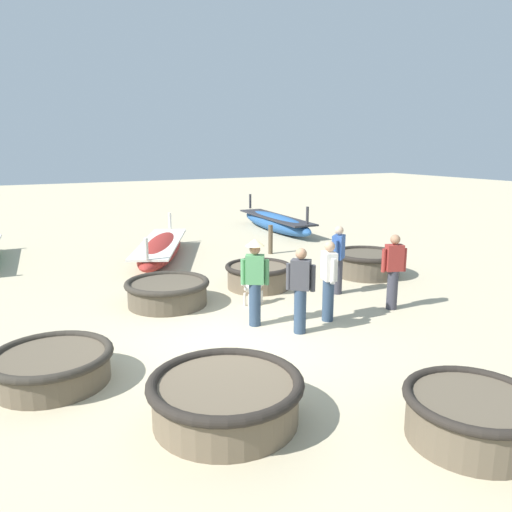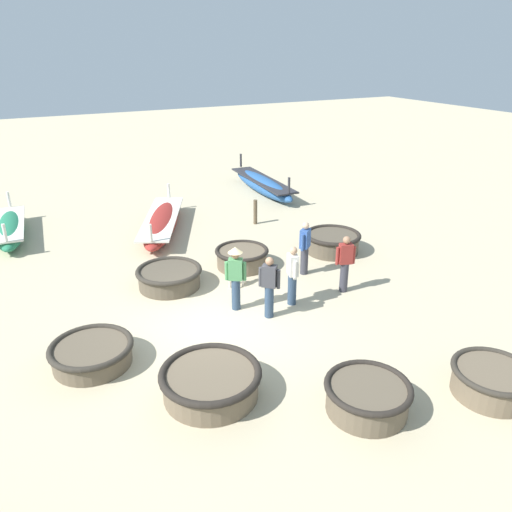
% 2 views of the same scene
% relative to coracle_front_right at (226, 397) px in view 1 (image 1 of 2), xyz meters
% --- Properties ---
extents(ground_plane, '(80.00, 80.00, 0.00)m').
position_rel_coracle_front_right_xyz_m(ground_plane, '(1.15, 2.33, -0.31)').
color(ground_plane, '#C6B793').
extents(coracle_front_right, '(1.93, 1.93, 0.57)m').
position_rel_coracle_front_right_xyz_m(coracle_front_right, '(0.00, 0.00, 0.00)').
color(coracle_front_right, brown).
rests_on(coracle_front_right, ground).
extents(coracle_nearest, '(1.78, 1.78, 0.63)m').
position_rel_coracle_front_right_xyz_m(coracle_nearest, '(6.14, 4.78, 0.03)').
color(coracle_nearest, brown).
rests_on(coracle_nearest, ground).
extents(coracle_upturned, '(1.59, 1.59, 0.58)m').
position_rel_coracle_front_right_xyz_m(coracle_upturned, '(3.08, 5.03, -0.00)').
color(coracle_upturned, brown).
rests_on(coracle_upturned, ground).
extents(coracle_weathered, '(1.73, 1.73, 0.48)m').
position_rel_coracle_front_right_xyz_m(coracle_weathered, '(-1.80, 2.05, -0.05)').
color(coracle_weathered, brown).
rests_on(coracle_weathered, ground).
extents(coracle_far_left, '(1.58, 1.58, 0.58)m').
position_rel_coracle_front_right_xyz_m(coracle_far_left, '(2.34, -1.68, -0.00)').
color(coracle_far_left, brown).
rests_on(coracle_far_left, ground).
extents(coracle_tilted, '(1.79, 1.79, 0.54)m').
position_rel_coracle_front_right_xyz_m(coracle_tilted, '(0.75, 4.76, -0.02)').
color(coracle_tilted, brown).
rests_on(coracle_tilted, ground).
extents(long_boat_red_hull, '(1.21, 5.42, 1.25)m').
position_rel_coracle_front_right_xyz_m(long_boat_red_hull, '(7.37, 11.82, 0.05)').
color(long_boat_red_hull, '#285693').
rests_on(long_boat_red_hull, ground).
extents(long_boat_white_hull, '(3.09, 5.10, 1.07)m').
position_rel_coracle_front_right_xyz_m(long_boat_white_hull, '(1.91, 9.12, -0.00)').
color(long_boat_white_hull, maroon).
rests_on(long_boat_white_hull, ground).
extents(fisherman_standing_right, '(0.44, 0.38, 1.57)m').
position_rel_coracle_front_right_xyz_m(fisherman_standing_right, '(4.46, 3.78, 0.52)').
color(fisherman_standing_right, '#383842').
rests_on(fisherman_standing_right, ground).
extents(fisherman_standing_left, '(0.51, 0.32, 1.57)m').
position_rel_coracle_front_right_xyz_m(fisherman_standing_left, '(4.81, 2.37, 0.52)').
color(fisherman_standing_left, '#383842').
rests_on(fisherman_standing_left, ground).
extents(fisherman_hauling, '(0.47, 0.37, 1.67)m').
position_rel_coracle_front_right_xyz_m(fisherman_hauling, '(1.84, 2.81, 0.64)').
color(fisherman_hauling, '#2D425B').
rests_on(fisherman_hauling, ground).
extents(fisherman_with_hat, '(0.30, 0.51, 1.57)m').
position_rel_coracle_front_right_xyz_m(fisherman_with_hat, '(3.21, 2.39, 0.52)').
color(fisherman_with_hat, '#2D425B').
rests_on(fisherman_with_hat, ground).
extents(fisherman_crouching, '(0.41, 0.39, 1.57)m').
position_rel_coracle_front_right_xyz_m(fisherman_crouching, '(2.39, 2.09, 0.52)').
color(fisherman_crouching, '#2D425B').
rests_on(fisherman_crouching, ground).
extents(dog, '(0.66, 0.35, 0.55)m').
position_rel_coracle_front_right_xyz_m(dog, '(2.42, 3.95, 0.06)').
color(dog, beige).
rests_on(dog, ground).
extents(mooring_post_inland, '(0.14, 0.14, 0.91)m').
position_rel_coracle_front_right_xyz_m(mooring_post_inland, '(5.18, 8.25, 0.14)').
color(mooring_post_inland, brown).
rests_on(mooring_post_inland, ground).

